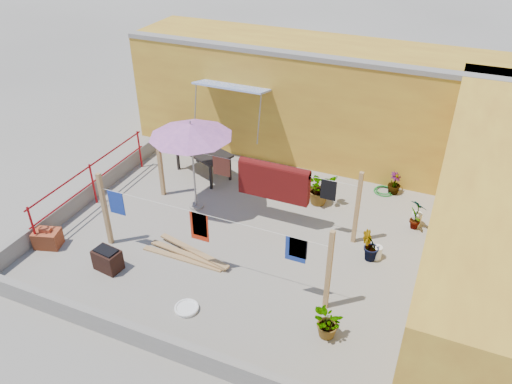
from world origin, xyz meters
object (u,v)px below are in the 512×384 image
plant_back_a (320,188)px  water_jug_b (377,252)px  outdoor_table (203,152)px  green_hose (384,191)px  brazier (108,259)px  white_basin (187,308)px  brick_stack (48,238)px  water_jug_a (416,219)px  patio_umbrella (191,131)px

plant_back_a → water_jug_b: bearing=-41.9°
outdoor_table → green_hose: outdoor_table is taller
brazier → white_basin: 2.14m
outdoor_table → brick_stack: size_ratio=2.83×
water_jug_b → outdoor_table: bearing=161.7°
green_hose → plant_back_a: size_ratio=0.60×
brick_stack → plant_back_a: size_ratio=0.74×
brick_stack → white_basin: size_ratio=1.37×
water_jug_a → green_hose: 1.52m
outdoor_table → water_jug_a: size_ratio=4.87×
brazier → green_hose: brazier is taller
outdoor_table → water_jug_b: bearing=-18.3°
plant_back_a → water_jug_a: bearing=-0.3°
white_basin → outdoor_table: bearing=114.5°
green_hose → water_jug_b: bearing=-82.4°
brazier → brick_stack: bearing=176.7°
water_jug_a → water_jug_b: water_jug_a is taller
white_basin → brazier: bearing=169.5°
patio_umbrella → green_hose: (4.16, 2.55, -2.06)m
water_jug_b → green_hose: bearing=97.6°
patio_umbrella → water_jug_a: 5.65m
patio_umbrella → green_hose: patio_umbrella is taller
water_jug_b → brazier: bearing=-153.3°
water_jug_a → plant_back_a: (-2.38, 0.01, 0.27)m
brick_stack → water_jug_a: brick_stack is taller
brazier → plant_back_a: (3.31, 4.16, 0.19)m
plant_back_a → brazier: bearing=-128.6°
white_basin → green_hose: white_basin is taller
outdoor_table → white_basin: outdoor_table is taller
outdoor_table → brazier: 4.27m
water_jug_a → white_basin: bearing=-128.4°
patio_umbrella → white_basin: 4.05m
brick_stack → brazier: brazier is taller
outdoor_table → water_jug_a: 5.74m
patio_umbrella → brick_stack: size_ratio=3.97×
brick_stack → green_hose: brick_stack is taller
brazier → water_jug_a: bearing=36.1°
water_jug_b → patio_umbrella: bearing=177.6°
outdoor_table → white_basin: bearing=-65.5°
outdoor_table → brazier: bearing=-89.7°
water_jug_b → plant_back_a: bearing=138.1°
brick_stack → green_hose: (6.43, 5.21, -0.17)m
water_jug_a → patio_umbrella: bearing=-164.8°
white_basin → water_jug_b: bearing=44.5°
brick_stack → water_jug_a: size_ratio=1.72×
brick_stack → plant_back_a: 6.46m
patio_umbrella → green_hose: 5.30m
brick_stack → water_jug_b: brick_stack is taller
patio_umbrella → green_hose: bearing=31.5°
outdoor_table → water_jug_a: (5.72, -0.10, -0.53)m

